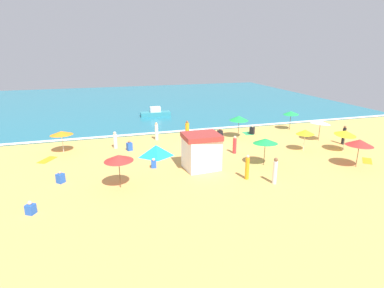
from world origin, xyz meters
The scene contains 31 objects.
ground_plane centered at (0.00, 0.00, 0.00)m, with size 60.00×60.00×0.00m, color #E0A856.
ocean_water centered at (0.00, 28.00, 0.05)m, with size 60.00×44.00×0.10m, color teal.
wave_breaker_foam centered at (0.00, 6.30, 0.10)m, with size 57.00×0.70×0.01m, color white.
lifeguard_cabana centered at (-2.15, -4.81, 1.41)m, with size 2.73×2.37×2.78m.
beach_umbrella_0 centered at (11.52, -4.53, 1.71)m, with size 2.30×2.32×2.02m.
beach_umbrella_1 centered at (4.29, 2.32, 2.06)m, with size 2.20×2.20×2.33m.
beach_umbrella_2 centered at (-8.45, -6.53, 2.10)m, with size 2.21×2.20×2.32m.
beach_umbrella_3 centered at (8.15, -3.37, 1.76)m, with size 2.13×2.13×2.00m.
beach_umbrella_4 centered at (11.29, 3.58, 1.96)m, with size 1.86×1.85×2.19m.
beach_umbrella_5 centered at (-12.76, 2.44, 1.79)m, with size 2.51×2.52×1.99m.
beach_umbrella_6 centered at (9.64, -8.03, 2.00)m, with size 2.79×2.78×2.28m.
beach_umbrella_7 centered at (11.61, -1.02, 1.90)m, with size 2.72×2.71×2.18m.
beach_umbrella_8 centered at (2.85, -5.60, 2.02)m, with size 2.05×2.06×2.27m.
beach_tent centered at (-5.00, -1.13, 0.53)m, with size 2.38×1.91×1.05m.
beachgoer_0 centered at (-13.57, -8.64, 0.33)m, with size 0.62×0.62×0.81m.
beachgoer_1 centered at (2.48, 2.91, 0.41)m, with size 0.52×0.52×0.96m.
beachgoer_2 centered at (-5.67, -3.60, 0.33)m, with size 0.43×0.43×0.79m.
beachgoer_3 centered at (13.04, -2.78, 0.88)m, with size 0.36×0.36×1.85m.
beachgoer_4 centered at (-7.02, 1.27, 0.40)m, with size 0.56×0.56×0.94m.
beachgoer_5 centered at (-0.77, 4.00, 0.82)m, with size 0.54×0.54×1.76m.
beachgoer_6 centered at (1.81, -2.23, 0.76)m, with size 0.45×0.45×1.60m.
beachgoer_7 centered at (6.31, 3.15, 0.42)m, with size 0.63×0.63×0.98m.
beachgoer_8 centered at (-12.37, -4.55, 0.36)m, with size 0.65×0.65×0.86m.
beachgoer_9 centered at (1.78, -8.97, 0.93)m, with size 0.40×0.40×1.89m.
beachgoer_10 centered at (0.30, -7.72, 0.88)m, with size 0.32×0.32×1.82m.
beachgoer_11 centered at (-8.20, 2.34, 0.76)m, with size 0.50×0.50×1.60m.
beachgoer_12 centered at (-4.01, 3.95, 0.86)m, with size 0.46×0.46×1.82m.
beach_towel_0 centered at (6.02, 3.48, 0.01)m, with size 1.09×1.57×0.01m.
beach_towel_1 centered at (-13.91, 0.69, 0.01)m, with size 1.58×1.93×0.01m.
beach_towel_2 centered at (11.57, -7.24, 0.01)m, with size 1.63×1.69×0.01m.
small_boat_0 centered at (-2.11, 14.95, 0.52)m, with size 4.03×1.48×1.28m.
Camera 1 is at (-9.41, -26.34, 9.02)m, focal length 29.26 mm.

